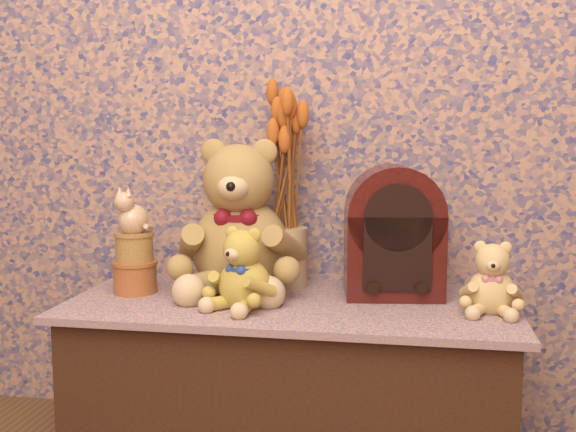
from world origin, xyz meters
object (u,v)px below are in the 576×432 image
Objects in this scene: teddy_medium at (245,264)px; cathedral_radio at (393,231)px; teddy_large at (240,209)px; ceramic_vase at (290,257)px; teddy_small at (492,274)px; cat_figurine at (133,210)px; biscuit_tin_lower at (135,277)px.

teddy_medium is 0.44m from cathedral_radio.
teddy_large is 2.64× the size of ceramic_vase.
teddy_small is 0.99m from cat_figurine.
cat_figurine reaches higher than biscuit_tin_lower.
teddy_large is 0.30m from cat_figurine.
teddy_small is at bearing -36.57° from cathedral_radio.
cat_figurine is (0.00, 0.00, 0.20)m from biscuit_tin_lower.
biscuit_tin_lower is (-0.29, -0.09, -0.19)m from teddy_large.
biscuit_tin_lower is at bearing -178.18° from teddy_small.
teddy_medium is at bearing -169.97° from teddy_small.
biscuit_tin_lower is (-0.35, 0.11, -0.07)m from teddy_medium.
cathedral_radio reaches higher than cat_figurine.
cat_figurine is (-0.29, -0.09, 0.00)m from teddy_large.
teddy_medium is 0.27m from ceramic_vase.
cathedral_radio is 0.74m from cat_figurine.
teddy_medium reaches higher than teddy_small.
biscuit_tin_lower is (-0.98, 0.04, -0.06)m from teddy_small.
teddy_small is 1.48× the size of cat_figurine.
teddy_medium reaches higher than ceramic_vase.
teddy_small is 1.12× the size of ceramic_vase.
ceramic_vase is (0.08, 0.26, -0.03)m from teddy_medium.
ceramic_vase is (-0.56, 0.19, -0.01)m from teddy_small.
cathedral_radio is (0.44, 0.00, -0.05)m from teddy_large.
teddy_small is (0.69, -0.14, -0.14)m from teddy_large.
cathedral_radio is at bearing 32.08° from cat_figurine.
teddy_medium is 1.16× the size of teddy_small.
cathedral_radio is (-0.25, 0.14, 0.08)m from teddy_small.
ceramic_vase is 1.45× the size of biscuit_tin_lower.
teddy_medium is 0.39m from cat_figurine.
teddy_small is 0.30m from cathedral_radio.
teddy_small reaches higher than biscuit_tin_lower.
teddy_medium is 0.64m from teddy_small.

